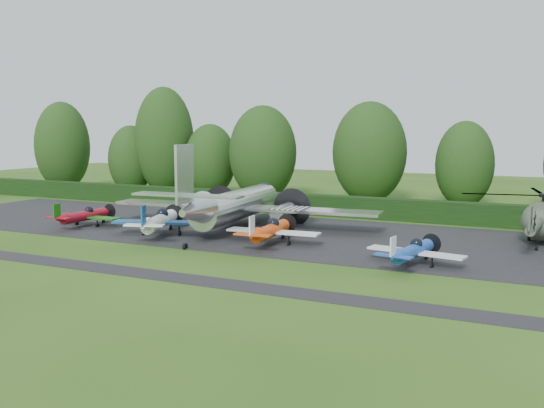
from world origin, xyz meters
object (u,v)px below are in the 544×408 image
at_px(light_plane_orange, 271,230).
at_px(helicopter, 543,217).
at_px(transport_plane, 235,205).
at_px(light_plane_red, 85,216).
at_px(light_plane_blue, 413,251).
at_px(light_plane_white, 160,221).

xyz_separation_m(light_plane_orange, helicopter, (17.90, 9.23, 0.87)).
bearing_deg(transport_plane, light_plane_red, -155.25).
bearing_deg(light_plane_blue, light_plane_white, 165.46).
bearing_deg(helicopter, transport_plane, -173.81).
distance_m(transport_plane, light_plane_red, 13.25).
bearing_deg(transport_plane, helicopter, 15.72).
bearing_deg(light_plane_orange, helicopter, 31.51).
xyz_separation_m(transport_plane, light_plane_blue, (16.59, -7.08, -1.16)).
bearing_deg(light_plane_red, light_plane_orange, -2.00).
height_order(light_plane_white, light_plane_orange, light_plane_white).
bearing_deg(transport_plane, light_plane_white, -120.18).
distance_m(light_plane_orange, light_plane_blue, 11.13).
height_order(transport_plane, light_plane_white, transport_plane).
bearing_deg(light_plane_blue, transport_plane, 147.22).
bearing_deg(light_plane_red, light_plane_white, -6.76).
relative_size(light_plane_orange, helicopter, 0.55).
xyz_separation_m(light_plane_red, light_plane_orange, (18.12, -0.42, 0.11)).
distance_m(light_plane_orange, helicopter, 20.16).
relative_size(light_plane_orange, light_plane_blue, 1.14).
relative_size(transport_plane, light_plane_white, 2.90).
xyz_separation_m(light_plane_red, light_plane_white, (8.64, -0.92, 0.25)).
distance_m(light_plane_red, light_plane_blue, 29.15).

